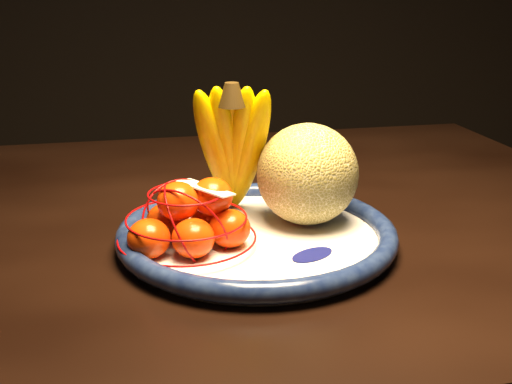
{
  "coord_description": "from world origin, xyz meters",
  "views": [
    {
      "loc": [
        0.24,
        -0.89,
        1.13
      ],
      "look_at": [
        0.31,
        -0.11,
        0.87
      ],
      "focal_mm": 45.0,
      "sensor_mm": 36.0,
      "label": 1
    }
  ],
  "objects": [
    {
      "name": "cantaloupe",
      "position": [
        0.39,
        -0.08,
        0.88
      ],
      "size": [
        0.14,
        0.14,
        0.14
      ],
      "primitive_type": "sphere",
      "color": "olive",
      "rests_on": "fruit_bowl"
    },
    {
      "name": "dining_table",
      "position": [
        0.12,
        -0.0,
        0.72
      ],
      "size": [
        1.7,
        1.13,
        0.8
      ],
      "rotation": [
        0.0,
        0.0,
        0.11
      ],
      "color": "black",
      "rests_on": "ground"
    },
    {
      "name": "mandarin_bag",
      "position": [
        0.23,
        -0.15,
        0.85
      ],
      "size": [
        0.19,
        0.19,
        0.11
      ],
      "rotation": [
        0.0,
        0.0,
        0.09
      ],
      "color": "#FF4D08",
      "rests_on": "fruit_bowl"
    },
    {
      "name": "price_tag",
      "position": [
        0.25,
        -0.15,
        0.89
      ],
      "size": [
        0.07,
        0.07,
        0.01
      ],
      "primitive_type": "cube",
      "rotation": [
        -0.14,
        0.1,
        -0.68
      ],
      "color": "white",
      "rests_on": "mandarin_bag"
    },
    {
      "name": "fruit_bowl",
      "position": [
        0.31,
        -0.12,
        0.82
      ],
      "size": [
        0.36,
        0.36,
        0.03
      ],
      "rotation": [
        0.0,
        0.0,
        -0.0
      ],
      "color": "white",
      "rests_on": "dining_table"
    },
    {
      "name": "banana_bunch",
      "position": [
        0.29,
        -0.04,
        0.92
      ],
      "size": [
        0.14,
        0.13,
        0.21
      ],
      "rotation": [
        0.0,
        0.0,
        -0.09
      ],
      "color": "#F9D700",
      "rests_on": "fruit_bowl"
    }
  ]
}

